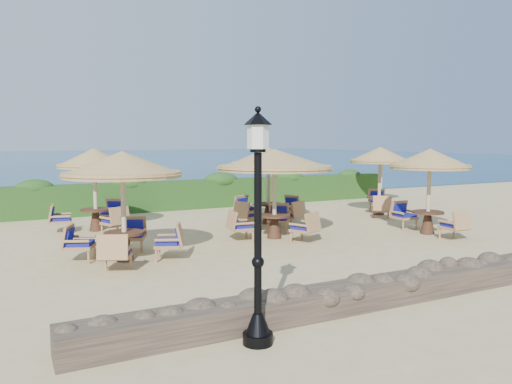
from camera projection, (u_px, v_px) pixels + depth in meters
name	position (u px, v px, depth m)	size (l,w,h in m)	color
ground	(297.00, 235.00, 15.37)	(120.00, 120.00, 0.00)	tan
sea	(62.00, 159.00, 77.54)	(160.00, 160.00, 0.00)	navy
hedge	(210.00, 193.00, 21.70)	(18.00, 0.90, 1.20)	#1B3E14
stone_wall	(460.00, 277.00, 9.84)	(15.00, 0.65, 0.44)	brown
lamp_post	(258.00, 238.00, 7.02)	(0.44, 0.44, 3.31)	black
extra_parasol	(382.00, 156.00, 23.26)	(2.30, 2.30, 2.41)	#CDB590
cafe_set_0	(123.00, 185.00, 11.94)	(2.85, 2.85, 2.65)	#CDB590
cafe_set_1	(275.00, 170.00, 14.69)	(3.44, 3.44, 2.65)	#CDB590
cafe_set_2	(429.00, 172.00, 15.38)	(2.43, 2.82, 2.65)	#CDB590
cafe_set_3	(95.00, 176.00, 15.94)	(2.58, 2.75, 2.65)	#CDB590
cafe_set_4	(268.00, 173.00, 17.31)	(2.87, 2.87, 2.65)	#CDB590
cafe_set_5	(380.00, 166.00, 19.33)	(2.35, 2.68, 2.65)	#CDB590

